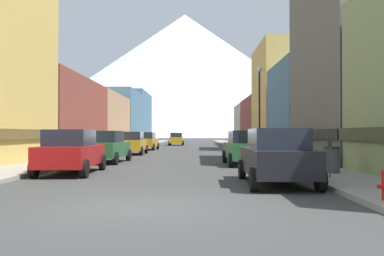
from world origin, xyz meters
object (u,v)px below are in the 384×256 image
at_px(car_left_1, 106,147).
at_px(parking_meter_near, 330,152).
at_px(car_left_2, 132,143).
at_px(pedestrian_0, 285,147).
at_px(car_right_0, 276,156).
at_px(potted_plant_2, 77,149).
at_px(potted_plant_0, 329,157).
at_px(potted_plant_1, 61,149).
at_px(streetlamp_right, 259,97).
at_px(trash_bin_right, 332,160).
at_px(car_left_0, 71,152).
at_px(car_left_3, 147,141).
at_px(car_driving_0, 176,139).
at_px(car_right_1, 245,148).

relative_size(car_left_1, parking_meter_near, 3.36).
bearing_deg(car_left_2, pedestrian_0, -41.01).
height_order(car_right_0, potted_plant_2, car_right_0).
bearing_deg(potted_plant_0, parking_meter_near, -107.77).
xyz_separation_m(car_right_0, potted_plant_1, (-10.80, 11.70, -0.23)).
bearing_deg(streetlamp_right, parking_meter_near, -88.18).
xyz_separation_m(trash_bin_right, potted_plant_2, (-13.35, 12.53, -0.07)).
distance_m(car_left_1, potted_plant_2, 6.15).
bearing_deg(potted_plant_2, car_left_0, -74.50).
height_order(car_left_3, car_driving_0, same).
relative_size(car_left_0, potted_plant_2, 5.58).
distance_m(car_left_1, potted_plant_0, 11.90).
bearing_deg(car_left_3, car_driving_0, 82.34).
relative_size(car_right_0, potted_plant_2, 5.52).
bearing_deg(car_left_0, potted_plant_0, 6.90).
bearing_deg(car_left_3, car_right_0, -74.81).
height_order(car_left_0, streetlamp_right, streetlamp_right).
bearing_deg(trash_bin_right, streetlamp_right, 95.20).
bearing_deg(trash_bin_right, car_left_3, 111.65).
xyz_separation_m(potted_plant_1, potted_plant_2, (-0.00, 3.25, -0.10)).
height_order(car_left_2, potted_plant_1, car_left_2).
bearing_deg(car_right_1, car_left_2, 125.60).
distance_m(car_driving_0, potted_plant_0, 40.58).
distance_m(car_left_0, car_left_3, 24.59).
distance_m(car_left_2, car_right_1, 13.06).
bearing_deg(streetlamp_right, car_left_0, -132.45).
xyz_separation_m(car_left_3, trash_bin_right, (10.15, -25.57, -0.26)).
relative_size(car_right_1, potted_plant_2, 5.55).
distance_m(car_left_0, pedestrian_0, 12.05).
bearing_deg(trash_bin_right, potted_plant_2, 136.81).
bearing_deg(car_driving_0, car_left_1, -93.64).
distance_m(car_left_3, potted_plant_0, 25.67).
relative_size(parking_meter_near, streetlamp_right, 0.23).
xyz_separation_m(car_driving_0, pedestrian_0, (7.85, -34.32, -0.02)).
bearing_deg(potted_plant_0, car_left_1, 155.20).
distance_m(potted_plant_0, potted_plant_1, 15.65).
relative_size(car_left_0, car_driving_0, 1.01).
relative_size(car_right_0, potted_plant_1, 4.89).
bearing_deg(parking_meter_near, potted_plant_1, 139.50).
bearing_deg(parking_meter_near, potted_plant_0, 72.23).
xyz_separation_m(car_left_3, pedestrian_0, (10.05, -17.94, -0.02)).
bearing_deg(trash_bin_right, car_right_1, 113.90).
distance_m(car_left_2, streetlamp_right, 11.05).
relative_size(car_left_0, pedestrian_0, 2.81).
xyz_separation_m(car_left_1, potted_plant_2, (-3.20, 5.25, -0.33)).
xyz_separation_m(car_right_1, trash_bin_right, (2.55, -5.75, -0.26)).
height_order(car_left_3, car_right_1, same).
bearing_deg(pedestrian_0, car_right_0, -103.70).
xyz_separation_m(car_left_1, car_right_0, (7.60, -9.70, 0.00)).
relative_size(potted_plant_0, streetlamp_right, 0.16).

